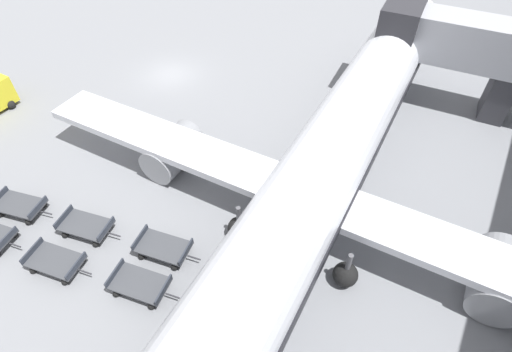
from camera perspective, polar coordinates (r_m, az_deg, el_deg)
The scene contains 9 objects.
ground_plane at distance 33.51m, azimuth -12.07°, elevation 13.97°, with size 500.00×500.00×0.00m, color gray.
airplane at distance 19.98m, azimuth 9.10°, elevation 0.21°, with size 33.16×41.90×13.04m.
baggage_dolly_row_near_col_c at distance 21.86m, azimuth -26.69°, elevation -10.86°, with size 3.42×2.00×0.92m.
baggage_dolly_row_near_col_d at distance 19.73m, azimuth -16.23°, elevation -14.63°, with size 3.42×1.99×0.92m.
baggage_dolly_row_near_col_e at distance 18.40m, azimuth -4.31°, elevation -18.99°, with size 3.42×2.08×0.92m.
baggage_dolly_row_mid_a_col_b at distance 25.20m, azimuth -30.67°, elevation -3.67°, with size 3.42×2.11×0.92m.
baggage_dolly_row_mid_a_col_c at distance 22.62m, azimuth -23.09°, elevation -6.61°, with size 3.42×2.05×0.92m.
baggage_dolly_row_mid_a_col_d at distance 20.57m, azimuth -13.07°, elevation -9.95°, with size 3.42×1.99×0.92m.
baggage_dolly_row_mid_a_col_e at distance 19.32m, azimuth -1.92°, elevation -13.58°, with size 3.42×2.11×0.92m.
Camera 1 is at (20.42, -20.38, 17.05)m, focal length 28.00 mm.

